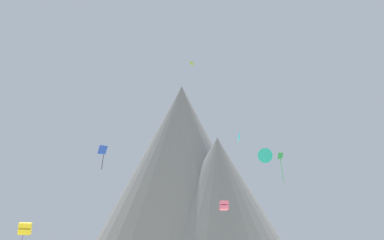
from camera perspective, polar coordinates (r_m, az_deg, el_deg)
rock_massif at (r=108.18m, az=0.12°, el=-9.36°), size 64.57×64.57×50.25m
kite_teal_mid at (r=75.68m, az=8.22°, el=-3.97°), size 2.30×1.07×2.17m
kite_green_mid at (r=72.44m, az=9.97°, el=-4.56°), size 0.87×0.53×4.36m
kite_yellow_low at (r=63.24m, az=-18.26°, el=-11.53°), size 1.75×1.82×4.78m
kite_blue_mid at (r=68.46m, az=-10.01°, el=-3.49°), size 1.25×0.44×3.39m
kite_cyan_mid at (r=56.03m, az=5.33°, el=-1.94°), size 0.64×1.48×1.46m
kite_rainbow_low at (r=60.77m, az=3.62°, el=-9.56°), size 1.14×1.15×1.01m
kite_lime_high at (r=88.22m, az=-0.04°, el=6.40°), size 0.63×0.86×0.87m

